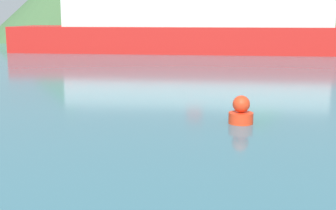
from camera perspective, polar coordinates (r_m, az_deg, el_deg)
ferry_distant at (r=48.10m, az=3.37°, el=9.23°), size 37.51×8.79×6.96m
buoy_marker at (r=16.70m, az=8.89°, el=-0.85°), size 0.87×0.87×1.00m
hill_west at (r=74.44m, az=-12.02°, el=12.17°), size 24.93×24.93×11.33m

